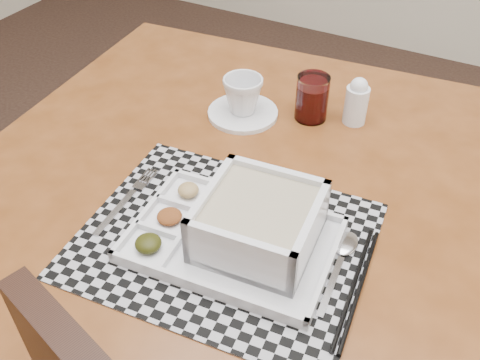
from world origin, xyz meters
name	(u,v)px	position (x,y,z in m)	size (l,w,h in m)	color
dining_table	(250,224)	(0.09, 0.15, 0.73)	(1.18, 1.18, 0.81)	#562A0F
placemat	(224,240)	(0.11, 0.03, 0.82)	(0.46, 0.37, 0.00)	#9E9DA5
serving_tray	(250,228)	(0.15, 0.04, 0.85)	(0.34, 0.25, 0.10)	silver
fork	(128,199)	(-0.08, 0.03, 0.82)	(0.03, 0.19, 0.00)	#BBBBC2
spoon	(344,249)	(0.29, 0.10, 0.82)	(0.04, 0.18, 0.01)	#BBBBC2
chopsticks	(356,287)	(0.33, 0.03, 0.82)	(0.04, 0.24, 0.01)	black
saucer	(243,113)	(-0.03, 0.36, 0.82)	(0.15, 0.15, 0.01)	silver
cup	(243,95)	(-0.03, 0.36, 0.86)	(0.08, 0.08, 0.08)	silver
juice_glass	(312,99)	(0.10, 0.42, 0.86)	(0.07, 0.07, 0.10)	white
creamer_bottle	(357,102)	(0.18, 0.45, 0.86)	(0.05, 0.05, 0.10)	silver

